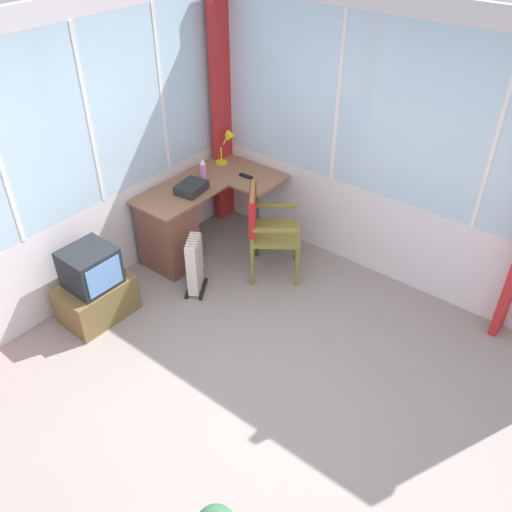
{
  "coord_description": "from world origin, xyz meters",
  "views": [
    {
      "loc": [
        -2.14,
        -1.69,
        3.45
      ],
      "look_at": [
        0.66,
        0.52,
        0.83
      ],
      "focal_mm": 38.24,
      "sensor_mm": 36.0,
      "label": 1
    }
  ],
  "objects_px": {
    "wooden_armchair": "(262,222)",
    "tv_on_stand": "(95,288)",
    "desk_lamp": "(229,142)",
    "spray_bottle": "(203,169)",
    "paper_tray": "(191,188)",
    "desk": "(174,228)",
    "tv_remote": "(246,176)",
    "space_heater": "(195,264)"
  },
  "relations": [
    {
      "from": "desk_lamp",
      "to": "space_heater",
      "type": "relative_size",
      "value": 0.61
    },
    {
      "from": "tv_remote",
      "to": "tv_on_stand",
      "type": "relative_size",
      "value": 0.2
    },
    {
      "from": "desk_lamp",
      "to": "desk",
      "type": "bearing_deg",
      "value": -176.11
    },
    {
      "from": "paper_tray",
      "to": "desk",
      "type": "bearing_deg",
      "value": 163.41
    },
    {
      "from": "spray_bottle",
      "to": "tv_on_stand",
      "type": "bearing_deg",
      "value": -177.3
    },
    {
      "from": "desk",
      "to": "tv_on_stand",
      "type": "height_order",
      "value": "desk"
    },
    {
      "from": "tv_remote",
      "to": "tv_on_stand",
      "type": "bearing_deg",
      "value": 168.35
    },
    {
      "from": "paper_tray",
      "to": "spray_bottle",
      "type": "bearing_deg",
      "value": 20.08
    },
    {
      "from": "desk_lamp",
      "to": "tv_remote",
      "type": "relative_size",
      "value": 2.43
    },
    {
      "from": "tv_remote",
      "to": "desk_lamp",
      "type": "bearing_deg",
      "value": 62.26
    },
    {
      "from": "spray_bottle",
      "to": "paper_tray",
      "type": "distance_m",
      "value": 0.31
    },
    {
      "from": "desk",
      "to": "desk_lamp",
      "type": "relative_size",
      "value": 3.92
    },
    {
      "from": "tv_remote",
      "to": "desk",
      "type": "bearing_deg",
      "value": 156.01
    },
    {
      "from": "desk",
      "to": "space_heater",
      "type": "xyz_separation_m",
      "value": [
        -0.2,
        -0.47,
        -0.11
      ]
    },
    {
      "from": "wooden_armchair",
      "to": "desk_lamp",
      "type": "bearing_deg",
      "value": 58.21
    },
    {
      "from": "paper_tray",
      "to": "space_heater",
      "type": "relative_size",
      "value": 0.5
    },
    {
      "from": "spray_bottle",
      "to": "tv_on_stand",
      "type": "height_order",
      "value": "spray_bottle"
    },
    {
      "from": "spray_bottle",
      "to": "tv_on_stand",
      "type": "relative_size",
      "value": 0.3
    },
    {
      "from": "desk",
      "to": "tv_remote",
      "type": "height_order",
      "value": "tv_remote"
    },
    {
      "from": "spray_bottle",
      "to": "space_heater",
      "type": "height_order",
      "value": "spray_bottle"
    },
    {
      "from": "desk_lamp",
      "to": "tv_on_stand",
      "type": "xyz_separation_m",
      "value": [
        -2.0,
        -0.1,
        -0.67
      ]
    },
    {
      "from": "desk_lamp",
      "to": "tv_on_stand",
      "type": "bearing_deg",
      "value": -177.17
    },
    {
      "from": "tv_remote",
      "to": "wooden_armchair",
      "type": "bearing_deg",
      "value": -130.02
    },
    {
      "from": "desk_lamp",
      "to": "space_heater",
      "type": "height_order",
      "value": "desk_lamp"
    },
    {
      "from": "tv_remote",
      "to": "tv_on_stand",
      "type": "xyz_separation_m",
      "value": [
        -1.84,
        0.26,
        -0.45
      ]
    },
    {
      "from": "tv_remote",
      "to": "paper_tray",
      "type": "height_order",
      "value": "paper_tray"
    },
    {
      "from": "paper_tray",
      "to": "tv_on_stand",
      "type": "bearing_deg",
      "value": 178.57
    },
    {
      "from": "spray_bottle",
      "to": "space_heater",
      "type": "distance_m",
      "value": 1.04
    },
    {
      "from": "spray_bottle",
      "to": "paper_tray",
      "type": "height_order",
      "value": "spray_bottle"
    },
    {
      "from": "tv_remote",
      "to": "space_heater",
      "type": "distance_m",
      "value": 1.11
    },
    {
      "from": "desk_lamp",
      "to": "spray_bottle",
      "type": "xyz_separation_m",
      "value": [
        -0.45,
        -0.03,
        -0.13
      ]
    },
    {
      "from": "desk",
      "to": "tv_remote",
      "type": "relative_size",
      "value": 9.53
    },
    {
      "from": "desk",
      "to": "spray_bottle",
      "type": "bearing_deg",
      "value": 4.44
    },
    {
      "from": "tv_remote",
      "to": "space_heater",
      "type": "relative_size",
      "value": 0.25
    },
    {
      "from": "desk_lamp",
      "to": "tv_on_stand",
      "type": "distance_m",
      "value": 2.11
    },
    {
      "from": "desk",
      "to": "desk_lamp",
      "type": "distance_m",
      "value": 1.12
    },
    {
      "from": "paper_tray",
      "to": "tv_on_stand",
      "type": "relative_size",
      "value": 0.41
    },
    {
      "from": "tv_remote",
      "to": "paper_tray",
      "type": "xyz_separation_m",
      "value": [
        -0.57,
        0.23,
        0.03
      ]
    },
    {
      "from": "wooden_armchair",
      "to": "tv_remote",
      "type": "bearing_deg",
      "value": 53.53
    },
    {
      "from": "desk",
      "to": "desk_lamp",
      "type": "bearing_deg",
      "value": 3.89
    },
    {
      "from": "desk_lamp",
      "to": "space_heater",
      "type": "distance_m",
      "value": 1.45
    },
    {
      "from": "wooden_armchair",
      "to": "tv_on_stand",
      "type": "distance_m",
      "value": 1.67
    }
  ]
}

